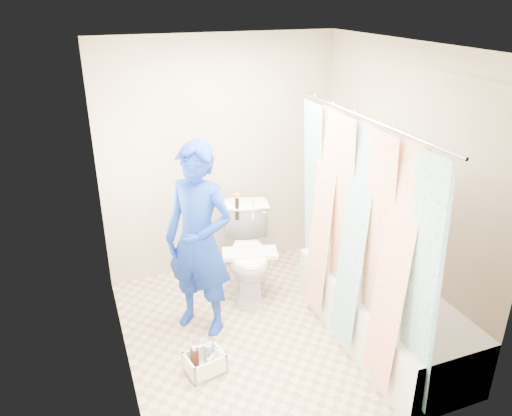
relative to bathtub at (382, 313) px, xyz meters
name	(u,v)px	position (x,y,z in m)	size (l,w,h in m)	color
floor	(269,332)	(-0.85, 0.43, -0.27)	(2.60, 2.60, 0.00)	tan
ceiling	(273,46)	(-0.85, 0.43, 2.13)	(2.40, 2.60, 0.02)	white
wall_back	(221,158)	(-0.85, 1.73, 0.93)	(2.40, 0.02, 2.40)	#B2AA89
wall_front	(360,294)	(-0.85, -0.88, 0.93)	(2.40, 0.02, 2.40)	#B2AA89
wall_left	(113,232)	(-2.05, 0.43, 0.93)	(0.02, 2.60, 2.40)	#B2AA89
wall_right	(400,187)	(0.35, 0.43, 0.93)	(0.02, 2.60, 2.40)	#B2AA89
bathtub	(382,313)	(0.00, 0.00, 0.00)	(0.70, 1.75, 0.50)	silver
curtain_rod	(367,118)	(-0.33, 0.00, 1.68)	(0.02, 0.02, 1.90)	silver
shower_curtain	(356,240)	(-0.33, 0.00, 0.75)	(0.06, 1.75, 1.80)	white
toilet	(249,253)	(-0.78, 1.12, 0.15)	(0.47, 0.82, 0.83)	white
tank_lid	(250,253)	(-0.82, 0.99, 0.22)	(0.51, 0.22, 0.04)	white
tank_internals	(241,206)	(-0.77, 1.35, 0.55)	(0.20, 0.09, 0.27)	black
plumber	(199,241)	(-1.36, 0.73, 0.58)	(0.62, 0.40, 1.69)	#103FA3
cleaning_caddy	(206,363)	(-1.50, 0.15, -0.19)	(0.32, 0.28, 0.22)	white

